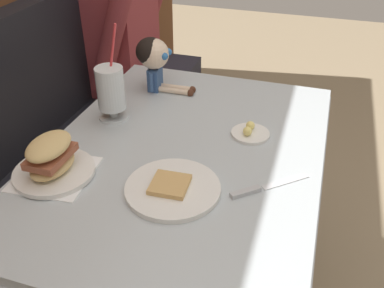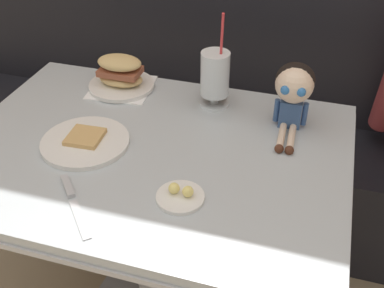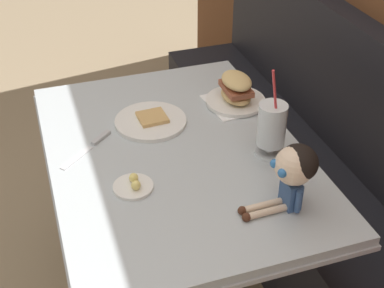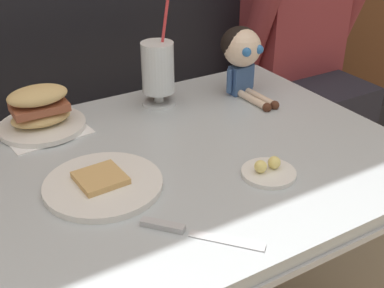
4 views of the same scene
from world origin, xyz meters
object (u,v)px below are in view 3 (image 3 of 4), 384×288
Objects in this scene: butter_knife at (95,143)px; toast_plate at (151,121)px; milkshake_glass at (272,128)px; butter_saucer at (134,186)px; sandwich_plate at (236,92)px; seated_doll at (294,169)px.

toast_plate is at bearing 107.73° from butter_knife.
milkshake_glass reaches higher than butter_saucer.
sandwich_plate is at bearing 177.04° from milkshake_glass.
seated_doll reaches higher than butter_saucer.
sandwich_plate is 1.16× the size of butter_knife.
butter_saucer is at bearing -22.97° from toast_plate.
sandwich_plate is at bearing 95.63° from toast_plate.
sandwich_plate is at bearing 127.53° from butter_saucer.
milkshake_glass reaches higher than toast_plate.
butter_saucer is at bearing -85.86° from milkshake_glass.
butter_saucer is 0.47m from seated_doll.
milkshake_glass is 1.67× the size of butter_knife.
milkshake_glass is at bearing 66.36° from butter_knife.
seated_doll reaches higher than sandwich_plate.
seated_doll is (0.54, 0.26, 0.12)m from toast_plate.
butter_knife is (0.10, -0.54, -0.04)m from sandwich_plate.
toast_plate is 1.14× the size of seated_doll.
butter_saucer is at bearing -117.90° from seated_doll.
sandwich_plate is 1.00× the size of seated_doll.
seated_doll reaches higher than toast_plate.
butter_saucer is (0.36, -0.47, -0.04)m from sandwich_plate.
sandwich_plate is 0.55m from butter_knife.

